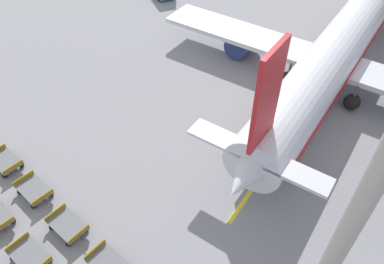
# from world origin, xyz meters

# --- Properties ---
(ground_plane) EXTENTS (500.00, 500.00, 0.00)m
(ground_plane) POSITION_xyz_m (0.00, 0.00, 0.00)
(ground_plane) COLOR gray
(airplane) EXTENTS (32.84, 37.12, 11.25)m
(airplane) POSITION_xyz_m (13.83, 2.11, 3.01)
(airplane) COLOR silver
(airplane) RESTS_ON ground_plane
(baggage_dolly_row_mid_a_col_c) EXTENTS (3.15, 1.69, 0.92)m
(baggage_dolly_row_mid_a_col_c) POSITION_xyz_m (9.44, -25.34, 0.47)
(baggage_dolly_row_mid_a_col_c) COLOR slate
(baggage_dolly_row_mid_a_col_c) RESTS_ON ground_plane
(baggage_dolly_row_mid_b_col_a) EXTENTS (3.14, 1.67, 0.92)m
(baggage_dolly_row_mid_b_col_a) POSITION_xyz_m (1.69, -22.65, 0.47)
(baggage_dolly_row_mid_b_col_a) COLOR slate
(baggage_dolly_row_mid_b_col_a) RESTS_ON ground_plane
(baggage_dolly_row_mid_b_col_b) EXTENTS (3.13, 1.65, 0.92)m
(baggage_dolly_row_mid_b_col_b) POSITION_xyz_m (5.43, -22.64, 0.47)
(baggage_dolly_row_mid_b_col_b) COLOR slate
(baggage_dolly_row_mid_b_col_b) RESTS_ON ground_plane
(baggage_dolly_row_mid_b_col_c) EXTENTS (3.15, 1.69, 0.92)m
(baggage_dolly_row_mid_b_col_c) POSITION_xyz_m (9.34, -22.70, 0.47)
(baggage_dolly_row_mid_b_col_c) COLOR slate
(baggage_dolly_row_mid_b_col_c) RESTS_ON ground_plane
(apron_light_mast) EXTENTS (2.00, 0.79, 19.86)m
(apron_light_mast) POSITION_xyz_m (22.65, -18.71, 10.95)
(apron_light_mast) COLOR #ADA89E
(apron_light_mast) RESTS_ON ground_plane
(stand_guidance_stripe) EXTENTS (3.21, 20.26, 0.01)m
(stand_guidance_stripe) POSITION_xyz_m (14.89, -5.61, 0.00)
(stand_guidance_stripe) COLOR yellow
(stand_guidance_stripe) RESTS_ON ground_plane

